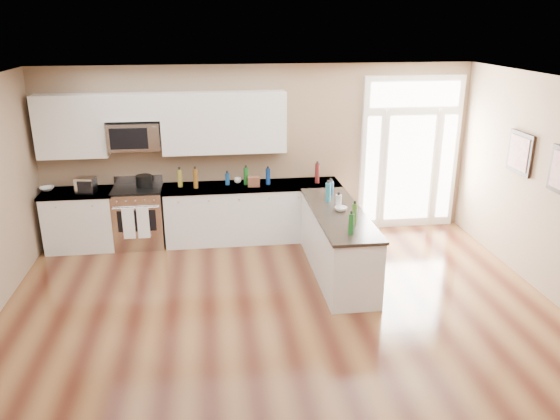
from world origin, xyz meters
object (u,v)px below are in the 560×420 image
object	(u,v)px
stockpot	(144,180)
toaster_oven	(86,185)
peninsula_cabinet	(337,245)
kitchen_range	(139,217)

from	to	relation	value
stockpot	toaster_oven	world-z (taller)	toaster_oven
peninsula_cabinet	kitchen_range	world-z (taller)	kitchen_range
peninsula_cabinet	toaster_oven	bearing A→B (deg)	159.50
peninsula_cabinet	stockpot	size ratio (longest dim) A/B	9.21
stockpot	toaster_oven	size ratio (longest dim) A/B	0.90
peninsula_cabinet	kitchen_range	xyz separation A→B (m)	(-2.90, 1.45, 0.05)
peninsula_cabinet	toaster_oven	size ratio (longest dim) A/B	8.29
toaster_oven	peninsula_cabinet	bearing A→B (deg)	-9.63
kitchen_range	toaster_oven	world-z (taller)	toaster_oven
kitchen_range	stockpot	distance (m)	0.59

